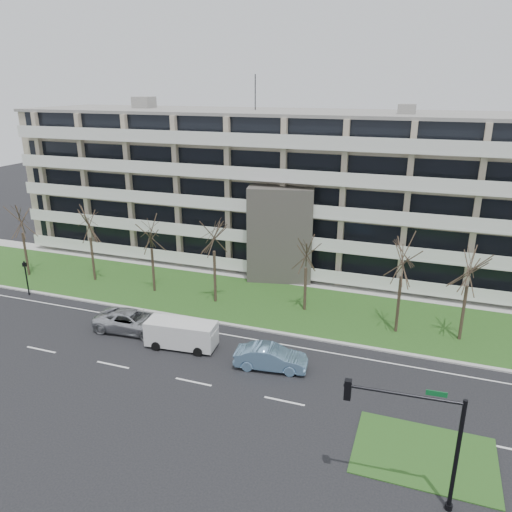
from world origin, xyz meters
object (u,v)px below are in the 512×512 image
at_px(traffic_signal, 418,431).
at_px(blue_sedan, 271,358).
at_px(white_van, 182,332).
at_px(pedestrian_signal, 26,274).
at_px(silver_pickup, 132,321).

bearing_deg(traffic_signal, blue_sedan, 134.25).
bearing_deg(traffic_signal, white_van, 147.22).
bearing_deg(pedestrian_signal, silver_pickup, -10.91).
bearing_deg(traffic_signal, pedestrian_signal, 155.60).
relative_size(silver_pickup, white_van, 1.12).
height_order(silver_pickup, white_van, white_van).
relative_size(silver_pickup, blue_sedan, 1.21).
bearing_deg(blue_sedan, pedestrian_signal, 72.49).
height_order(blue_sedan, traffic_signal, traffic_signal).
bearing_deg(silver_pickup, pedestrian_signal, 73.77).
bearing_deg(blue_sedan, traffic_signal, -139.71).
bearing_deg(blue_sedan, silver_pickup, 75.13).
bearing_deg(white_van, traffic_signal, -34.42).
distance_m(blue_sedan, pedestrian_signal, 24.47).
xyz_separation_m(silver_pickup, traffic_signal, (20.91, -9.97, 3.01)).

